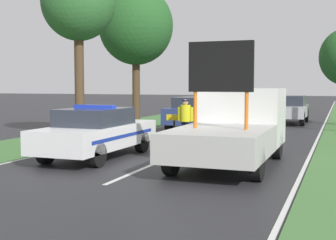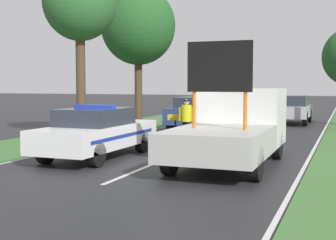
{
  "view_description": "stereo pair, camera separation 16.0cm",
  "coord_description": "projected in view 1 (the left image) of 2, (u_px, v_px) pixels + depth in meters",
  "views": [
    {
      "loc": [
        4.77,
        -12.34,
        2.17
      ],
      "look_at": [
        -0.12,
        0.77,
        1.1
      ],
      "focal_mm": 50.0,
      "sensor_mm": 36.0,
      "label": 1
    },
    {
      "loc": [
        4.92,
        -12.28,
        2.17
      ],
      "look_at": [
        -0.12,
        0.77,
        1.1
      ],
      "focal_mm": 50.0,
      "sensor_mm": 36.0,
      "label": 2
    }
  ],
  "objects": [
    {
      "name": "ground_plane",
      "position": [
        163.0,
        160.0,
        13.35
      ],
      "size": [
        160.0,
        160.0,
        0.0
      ],
      "primitive_type": "plane",
      "color": "#28282B"
    },
    {
      "name": "queued_car_sedan_silver",
      "position": [
        289.0,
        109.0,
        25.91
      ],
      "size": [
        1.88,
        4.18,
        1.55
      ],
      "rotation": [
        0.0,
        0.0,
        3.14
      ],
      "color": "#B2B2B7",
      "rests_on": "ground"
    },
    {
      "name": "lane_markings",
      "position": [
        260.0,
        119.0,
        29.04
      ],
      "size": [
        7.87,
        69.01,
        0.01
      ],
      "color": "silver",
      "rests_on": "ground"
    },
    {
      "name": "roadside_tree_near_right",
      "position": [
        78.0,
        4.0,
        17.92
      ],
      "size": [
        2.84,
        2.84,
        6.83
      ],
      "color": "#4C3823",
      "rests_on": "ground"
    },
    {
      "name": "police_car",
      "position": [
        97.0,
        132.0,
        13.79
      ],
      "size": [
        1.83,
        4.8,
        1.57
      ],
      "rotation": [
        0.0,
        0.0,
        0.0
      ],
      "color": "white",
      "rests_on": "ground"
    },
    {
      "name": "roadside_tree_near_left",
      "position": [
        136.0,
        26.0,
        24.04
      ],
      "size": [
        3.84,
        3.84,
        7.2
      ],
      "color": "#4C3823",
      "rests_on": "ground"
    },
    {
      "name": "pedestrian_civilian",
      "position": [
        223.0,
        118.0,
        16.52
      ],
      "size": [
        0.6,
        0.38,
        1.67
      ],
      "rotation": [
        0.0,
        0.0,
        -0.32
      ],
      "color": "#232326",
      "rests_on": "ground"
    },
    {
      "name": "work_truck",
      "position": [
        234.0,
        126.0,
        12.83
      ],
      "size": [
        2.3,
        5.38,
        3.21
      ],
      "rotation": [
        0.0,
        0.0,
        3.08
      ],
      "color": "white",
      "rests_on": "ground"
    },
    {
      "name": "queued_car_sedan_black",
      "position": [
        256.0,
        100.0,
        40.45
      ],
      "size": [
        1.87,
        3.93,
        1.58
      ],
      "rotation": [
        0.0,
        0.0,
        3.14
      ],
      "color": "black",
      "rests_on": "ground"
    },
    {
      "name": "traffic_cone_centre_front",
      "position": [
        200.0,
        141.0,
        15.83
      ],
      "size": [
        0.39,
        0.39,
        0.54
      ],
      "color": "black",
      "rests_on": "ground"
    },
    {
      "name": "queued_car_hatch_blue",
      "position": [
        195.0,
        113.0,
        22.08
      ],
      "size": [
        1.81,
        4.25,
        1.57
      ],
      "rotation": [
        0.0,
        0.0,
        3.14
      ],
      "color": "navy",
      "rests_on": "ground"
    },
    {
      "name": "road_barrier",
      "position": [
        205.0,
        120.0,
        17.28
      ],
      "size": [
        3.02,
        0.08,
        1.03
      ],
      "rotation": [
        0.0,
        0.0,
        0.04
      ],
      "color": "black",
      "rests_on": "ground"
    },
    {
      "name": "grass_verge_left",
      "position": [
        189.0,
        114.0,
        34.02
      ],
      "size": [
        3.42,
        120.0,
        0.03
      ],
      "color": "#427038",
      "rests_on": "ground"
    },
    {
      "name": "traffic_cone_near_police",
      "position": [
        206.0,
        138.0,
        16.9
      ],
      "size": [
        0.35,
        0.35,
        0.5
      ],
      "color": "black",
      "rests_on": "ground"
    },
    {
      "name": "queued_car_van_white",
      "position": [
        242.0,
        104.0,
        33.89
      ],
      "size": [
        1.7,
        4.16,
        1.42
      ],
      "rotation": [
        0.0,
        0.0,
        3.14
      ],
      "color": "silver",
      "rests_on": "ground"
    },
    {
      "name": "police_officer",
      "position": [
        185.0,
        117.0,
        17.06
      ],
      "size": [
        0.58,
        0.37,
        1.63
      ],
      "rotation": [
        0.0,
        0.0,
        2.84
      ],
      "color": "#191E38",
      "rests_on": "ground"
    }
  ]
}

